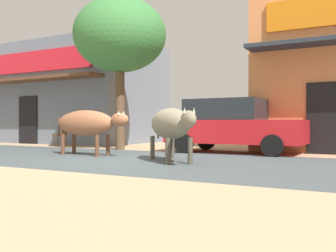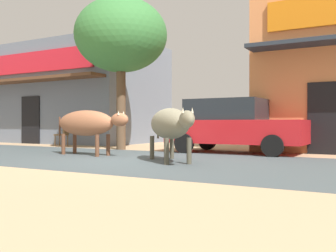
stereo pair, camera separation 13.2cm
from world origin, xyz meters
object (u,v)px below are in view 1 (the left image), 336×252
parked_hatchback_car (232,125)px  cafe_chair_near_tree (61,133)px  roadside_tree (120,36)px  cow_near_brown (87,124)px  cow_far_dark (171,124)px

parked_hatchback_car → cafe_chair_near_tree: (-6.97, -0.06, -0.33)m
roadside_tree → parked_hatchback_car: 4.95m
roadside_tree → parked_hatchback_car: bearing=7.1°
roadside_tree → cow_near_brown: 3.87m
roadside_tree → parked_hatchback_car: roadside_tree is taller
roadside_tree → cafe_chair_near_tree: (-3.11, 0.42, -3.39)m
parked_hatchback_car → cow_near_brown: size_ratio=1.53×
cow_near_brown → cow_far_dark: cow_near_brown is taller
roadside_tree → cow_far_dark: roadside_tree is taller
roadside_tree → cow_near_brown: bearing=-76.9°
roadside_tree → cow_far_dark: size_ratio=2.36×
parked_hatchback_car → cow_near_brown: bearing=-139.3°
roadside_tree → cafe_chair_near_tree: bearing=172.3°
cafe_chair_near_tree → roadside_tree: bearing=-7.7°
parked_hatchback_car → cafe_chair_near_tree: bearing=-179.5°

